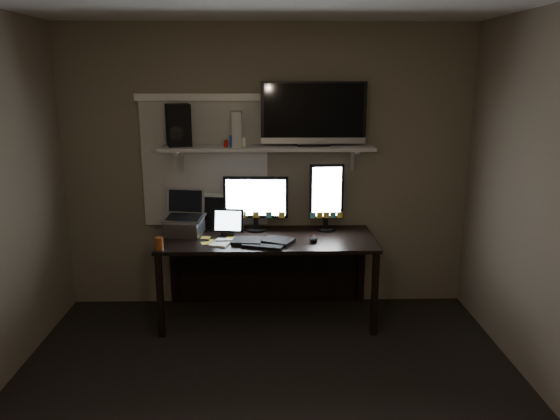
{
  "coord_description": "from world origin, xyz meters",
  "views": [
    {
      "loc": [
        0.01,
        -2.98,
        2.07
      ],
      "look_at": [
        0.1,
        1.25,
        1.01
      ],
      "focal_mm": 35.0,
      "sensor_mm": 36.0,
      "label": 1
    }
  ],
  "objects_px": {
    "mouse": "(313,239)",
    "desk": "(268,253)",
    "tablet": "(228,222)",
    "cup": "(159,243)",
    "game_console": "(237,129)",
    "laptop": "(184,214)",
    "speaker": "(178,125)",
    "tv": "(313,114)",
    "keyboard": "(262,241)",
    "monitor_landscape": "(256,203)",
    "monitor_portrait": "(326,197)"
  },
  "relations": [
    {
      "from": "keyboard",
      "to": "speaker",
      "type": "xyz_separation_m",
      "value": [
        -0.7,
        0.38,
        0.91
      ]
    },
    {
      "from": "monitor_landscape",
      "to": "cup",
      "type": "height_order",
      "value": "monitor_landscape"
    },
    {
      "from": "cup",
      "to": "game_console",
      "type": "bearing_deg",
      "value": 38.62
    },
    {
      "from": "tablet",
      "to": "cup",
      "type": "xyz_separation_m",
      "value": [
        -0.52,
        -0.38,
        -0.07
      ]
    },
    {
      "from": "laptop",
      "to": "tv",
      "type": "bearing_deg",
      "value": 15.95
    },
    {
      "from": "tablet",
      "to": "speaker",
      "type": "bearing_deg",
      "value": 167.68
    },
    {
      "from": "mouse",
      "to": "tablet",
      "type": "distance_m",
      "value": 0.75
    },
    {
      "from": "cup",
      "to": "desk",
      "type": "bearing_deg",
      "value": 26.24
    },
    {
      "from": "tablet",
      "to": "keyboard",
      "type": "bearing_deg",
      "value": -30.97
    },
    {
      "from": "keyboard",
      "to": "tv",
      "type": "bearing_deg",
      "value": 57.49
    },
    {
      "from": "monitor_portrait",
      "to": "tablet",
      "type": "relative_size",
      "value": 2.25
    },
    {
      "from": "laptop",
      "to": "game_console",
      "type": "relative_size",
      "value": 1.31
    },
    {
      "from": "desk",
      "to": "mouse",
      "type": "xyz_separation_m",
      "value": [
        0.38,
        -0.25,
        0.2
      ]
    },
    {
      "from": "game_console",
      "to": "speaker",
      "type": "distance_m",
      "value": 0.5
    },
    {
      "from": "monitor_landscape",
      "to": "monitor_portrait",
      "type": "bearing_deg",
      "value": 2.48
    },
    {
      "from": "mouse",
      "to": "game_console",
      "type": "distance_m",
      "value": 1.12
    },
    {
      "from": "game_console",
      "to": "desk",
      "type": "bearing_deg",
      "value": -14.55
    },
    {
      "from": "desk",
      "to": "monitor_landscape",
      "type": "height_order",
      "value": "monitor_landscape"
    },
    {
      "from": "speaker",
      "to": "tablet",
      "type": "bearing_deg",
      "value": -35.77
    },
    {
      "from": "laptop",
      "to": "game_console",
      "type": "xyz_separation_m",
      "value": [
        0.46,
        0.1,
        0.71
      ]
    },
    {
      "from": "keyboard",
      "to": "cup",
      "type": "relative_size",
      "value": 5.11
    },
    {
      "from": "tv",
      "to": "speaker",
      "type": "xyz_separation_m",
      "value": [
        -1.14,
        0.02,
        -0.09
      ]
    },
    {
      "from": "monitor_portrait",
      "to": "cup",
      "type": "xyz_separation_m",
      "value": [
        -1.37,
        -0.52,
        -0.25
      ]
    },
    {
      "from": "monitor_landscape",
      "to": "tv",
      "type": "bearing_deg",
      "value": 1.74
    },
    {
      "from": "desk",
      "to": "laptop",
      "type": "height_order",
      "value": "laptop"
    },
    {
      "from": "tablet",
      "to": "laptop",
      "type": "distance_m",
      "value": 0.38
    },
    {
      "from": "monitor_landscape",
      "to": "tablet",
      "type": "height_order",
      "value": "monitor_landscape"
    },
    {
      "from": "monitor_portrait",
      "to": "tablet",
      "type": "bearing_deg",
      "value": -175.72
    },
    {
      "from": "tablet",
      "to": "cup",
      "type": "distance_m",
      "value": 0.64
    },
    {
      "from": "monitor_portrait",
      "to": "tv",
      "type": "distance_m",
      "value": 0.73
    },
    {
      "from": "desk",
      "to": "mouse",
      "type": "height_order",
      "value": "mouse"
    },
    {
      "from": "monitor_portrait",
      "to": "speaker",
      "type": "bearing_deg",
      "value": 174.57
    },
    {
      "from": "mouse",
      "to": "desk",
      "type": "bearing_deg",
      "value": 159.88
    },
    {
      "from": "monitor_portrait",
      "to": "speaker",
      "type": "height_order",
      "value": "speaker"
    },
    {
      "from": "monitor_landscape",
      "to": "keyboard",
      "type": "height_order",
      "value": "monitor_landscape"
    },
    {
      "from": "monitor_landscape",
      "to": "monitor_portrait",
      "type": "distance_m",
      "value": 0.62
    },
    {
      "from": "tv",
      "to": "game_console",
      "type": "relative_size",
      "value": 3.05
    },
    {
      "from": "desk",
      "to": "speaker",
      "type": "relative_size",
      "value": 5.16
    },
    {
      "from": "monitor_landscape",
      "to": "mouse",
      "type": "relative_size",
      "value": 5.02
    },
    {
      "from": "desk",
      "to": "tv",
      "type": "bearing_deg",
      "value": 12.88
    },
    {
      "from": "laptop",
      "to": "cup",
      "type": "xyz_separation_m",
      "value": [
        -0.14,
        -0.38,
        -0.14
      ]
    },
    {
      "from": "tv",
      "to": "game_console",
      "type": "distance_m",
      "value": 0.65
    },
    {
      "from": "monitor_portrait",
      "to": "laptop",
      "type": "xyz_separation_m",
      "value": [
        -1.22,
        -0.13,
        -0.11
      ]
    },
    {
      "from": "keyboard",
      "to": "game_console",
      "type": "xyz_separation_m",
      "value": [
        -0.21,
        0.34,
        0.88
      ]
    },
    {
      "from": "monitor_landscape",
      "to": "speaker",
      "type": "height_order",
      "value": "speaker"
    },
    {
      "from": "mouse",
      "to": "monitor_landscape",
      "type": "bearing_deg",
      "value": 157.34
    },
    {
      "from": "tablet",
      "to": "game_console",
      "type": "xyz_separation_m",
      "value": [
        0.09,
        0.11,
        0.78
      ]
    },
    {
      "from": "monitor_landscape",
      "to": "speaker",
      "type": "xyz_separation_m",
      "value": [
        -0.65,
        0.01,
        0.68
      ]
    },
    {
      "from": "laptop",
      "to": "cup",
      "type": "height_order",
      "value": "laptop"
    },
    {
      "from": "desk",
      "to": "monitor_portrait",
      "type": "relative_size",
      "value": 3.01
    }
  ]
}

